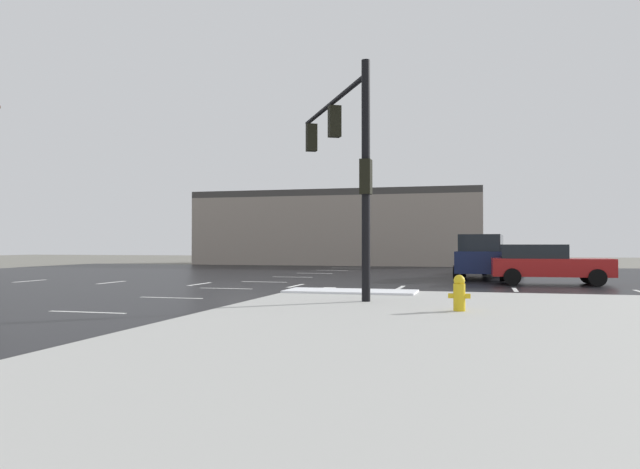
# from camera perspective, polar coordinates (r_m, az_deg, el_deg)

# --- Properties ---
(ground_plane) EXTENTS (120.00, 120.00, 0.00)m
(ground_plane) POSITION_cam_1_polar(r_m,az_deg,el_deg) (24.20, -6.83, -4.72)
(ground_plane) COLOR slate
(road_asphalt) EXTENTS (44.00, 44.00, 0.02)m
(road_asphalt) POSITION_cam_1_polar(r_m,az_deg,el_deg) (24.20, -6.83, -4.69)
(road_asphalt) COLOR black
(road_asphalt) RESTS_ON ground_plane
(snow_strip_curbside) EXTENTS (4.00, 1.60, 0.06)m
(snow_strip_curbside) POSITION_cam_1_polar(r_m,az_deg,el_deg) (18.91, 2.87, -5.27)
(snow_strip_curbside) COLOR white
(snow_strip_curbside) RESTS_ON sidewalk_corner
(lane_markings) EXTENTS (36.15, 36.15, 0.01)m
(lane_markings) POSITION_cam_1_polar(r_m,az_deg,el_deg) (22.49, -5.27, -4.95)
(lane_markings) COLOR silver
(lane_markings) RESTS_ON road_asphalt
(traffic_signal_mast) EXTENTS (3.39, 5.86, 6.22)m
(traffic_signal_mast) POSITION_cam_1_polar(r_m,az_deg,el_deg) (17.77, 2.34, 7.94)
(traffic_signal_mast) COLOR black
(traffic_signal_mast) RESTS_ON sidewalk_corner
(fire_hydrant) EXTENTS (0.48, 0.26, 0.79)m
(fire_hydrant) POSITION_cam_1_polar(r_m,az_deg,el_deg) (13.88, 12.79, -5.30)
(fire_hydrant) COLOR gold
(fire_hydrant) RESTS_ON sidewalk_corner
(strip_building_background) EXTENTS (22.21, 8.00, 5.76)m
(strip_building_background) POSITION_cam_1_polar(r_m,az_deg,el_deg) (49.45, 1.91, 0.55)
(strip_building_background) COLOR gray
(strip_building_background) RESTS_ON ground_plane
(sedan_red) EXTENTS (4.57, 2.10, 1.58)m
(sedan_red) POSITION_cam_1_polar(r_m,az_deg,el_deg) (25.95, 20.24, -2.52)
(sedan_red) COLOR #B21919
(sedan_red) RESTS_ON road_asphalt
(sedan_grey) EXTENTS (2.07, 4.56, 1.58)m
(sedan_grey) POSITION_cam_1_polar(r_m,az_deg,el_deg) (34.54, 16.51, -2.13)
(sedan_grey) COLOR slate
(sedan_grey) RESTS_ON road_asphalt
(suv_navy) EXTENTS (2.43, 4.94, 2.03)m
(suv_navy) POSITION_cam_1_polar(r_m,az_deg,el_deg) (29.16, 14.75, -1.90)
(suv_navy) COLOR #141E47
(suv_navy) RESTS_ON road_asphalt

